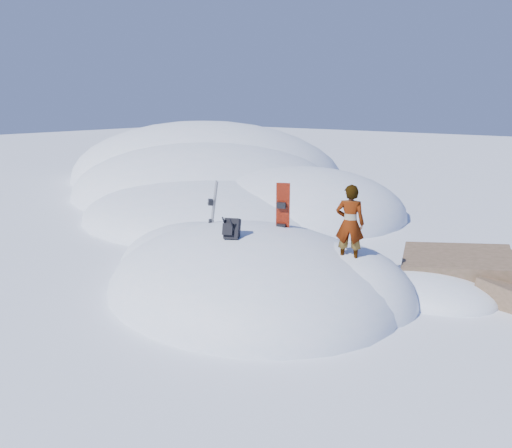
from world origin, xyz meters
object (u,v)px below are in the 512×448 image
Objects in this scene: snowboard_red at (282,218)px; person at (350,224)px; snowboard_dark at (212,215)px; backpack at (231,229)px.

person is (1.89, -0.31, 0.22)m from snowboard_red.
snowboard_red is at bearing -31.01° from person.
snowboard_red is 1.06× the size of person.
snowboard_dark is 1.87m from backpack.
snowboard_red reaches higher than snowboard_dark.
person is at bearing 43.38° from snowboard_dark.
person reaches higher than backpack.
snowboard_dark is at bearing 168.39° from snowboard_red.
person reaches higher than snowboard_dark.
person is at bearing 3.12° from backpack.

